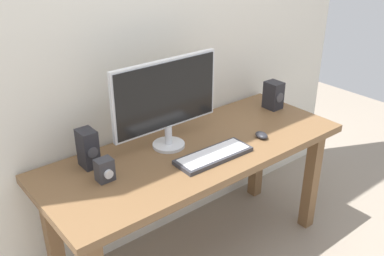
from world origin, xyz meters
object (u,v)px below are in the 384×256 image
at_px(audio_controller, 105,170).
at_px(speaker_left, 88,148).
at_px(mouse, 261,135).
at_px(monitor, 166,99).
at_px(keyboard_primary, 213,156).
at_px(desk, 197,165).
at_px(speaker_right, 273,95).

bearing_deg(audio_controller, speaker_left, 89.02).
bearing_deg(mouse, monitor, 161.10).
relative_size(keyboard_primary, audio_controller, 3.83).
height_order(monitor, mouse, monitor).
bearing_deg(monitor, keyboard_primary, -67.49).
distance_m(mouse, audio_controller, 0.86).
distance_m(desk, speaker_left, 0.57).
relative_size(keyboard_primary, speaker_left, 2.17).
bearing_deg(speaker_right, audio_controller, -176.29).
distance_m(speaker_left, audio_controller, 0.16).
relative_size(desk, speaker_right, 9.70).
height_order(desk, speaker_left, speaker_left).
relative_size(mouse, speaker_right, 0.48).
xyz_separation_m(mouse, audio_controller, (-0.84, 0.16, 0.04)).
bearing_deg(audio_controller, speaker_right, 3.71).
bearing_deg(keyboard_primary, speaker_right, 18.45).
distance_m(desk, audio_controller, 0.53).
xyz_separation_m(monitor, speaker_right, (0.79, -0.01, -0.18)).
bearing_deg(speaker_left, audio_controller, -90.98).
bearing_deg(keyboard_primary, speaker_left, 148.37).
bearing_deg(monitor, speaker_right, -0.72).
bearing_deg(speaker_left, keyboard_primary, -31.63).
distance_m(keyboard_primary, mouse, 0.34).
height_order(speaker_right, speaker_left, speaker_left).
xyz_separation_m(keyboard_primary, audio_controller, (-0.50, 0.15, 0.04)).
distance_m(desk, monitor, 0.39).
relative_size(keyboard_primary, speaker_right, 2.40).
distance_m(monitor, audio_controller, 0.46).
xyz_separation_m(desk, mouse, (0.34, -0.13, 0.12)).
relative_size(speaker_right, audio_controller, 1.59).
bearing_deg(desk, audio_controller, 177.45).
height_order(desk, audio_controller, audio_controller).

